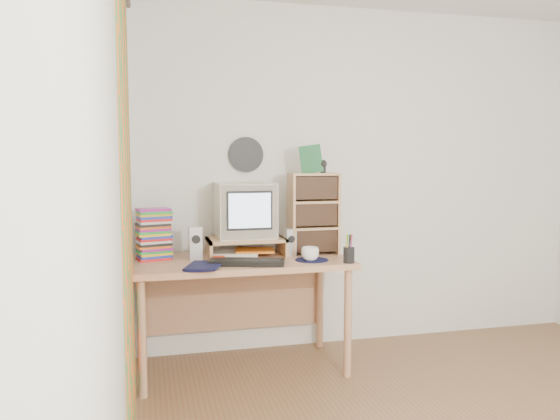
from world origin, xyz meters
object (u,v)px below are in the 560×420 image
desk (240,277)px  mug (310,254)px  keyboard (247,262)px  crt_monitor (246,210)px  dvd_stack (154,238)px  diary (188,264)px  cd_rack (313,213)px

desk → mug: (0.42, -0.25, 0.18)m
desk → mug: bearing=-30.8°
keyboard → mug: bearing=19.4°
crt_monitor → dvd_stack: crt_monitor is taller
dvd_stack → diary: size_ratio=1.20×
keyboard → cd_rack: bearing=44.5°
crt_monitor → keyboard: 0.47m
cd_rack → diary: bearing=-161.4°
desk → keyboard: keyboard is taller
desk → dvd_stack: dvd_stack is taller
mug → cd_rack: bearing=68.6°
mug → diary: (-0.78, -0.03, -0.02)m
crt_monitor → cd_rack: (0.46, -0.08, -0.03)m
crt_monitor → keyboard: (-0.06, -0.36, -0.29)m
desk → diary: diary is taller
cd_rack → mug: (-0.10, -0.26, -0.23)m
cd_rack → diary: (-0.88, -0.29, -0.25)m
keyboard → dvd_stack: dvd_stack is taller
desk → diary: 0.48m
crt_monitor → mug: (0.36, -0.34, -0.26)m
desk → keyboard: (-0.00, -0.27, 0.15)m
desk → dvd_stack: 0.62m
desk → dvd_stack: size_ratio=4.88×
keyboard → crt_monitor: bearing=96.4°
keyboard → mug: mug is taller
mug → crt_monitor: bearing=136.8°
crt_monitor → cd_rack: cd_rack is taller
dvd_stack → diary: dvd_stack is taller
desk → keyboard: bearing=-90.1°
keyboard → diary: size_ratio=1.96×
mug → diary: 0.78m
keyboard → dvd_stack: 0.65m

